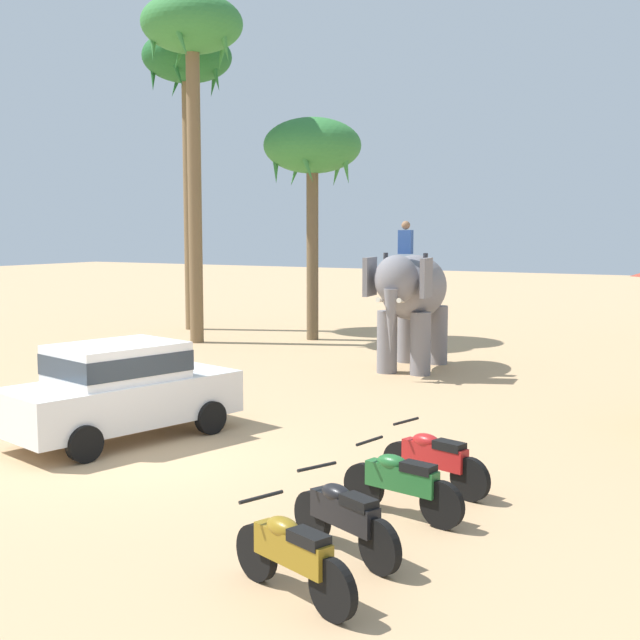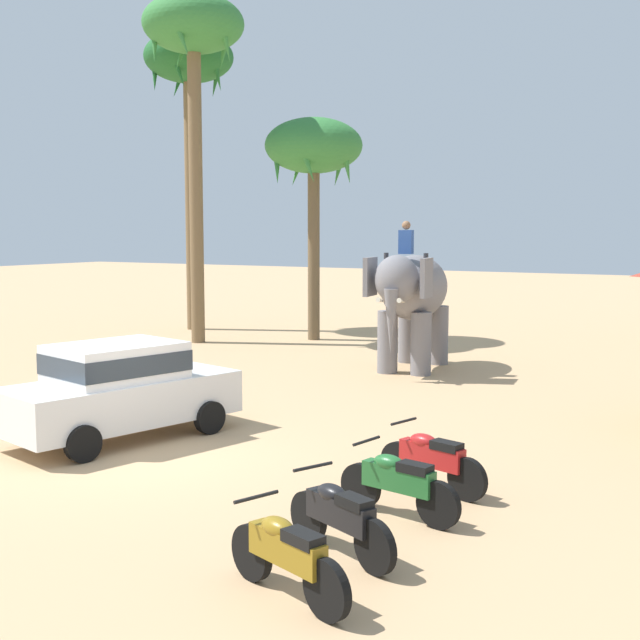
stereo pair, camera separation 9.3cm
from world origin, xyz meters
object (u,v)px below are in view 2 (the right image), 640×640
(palm_tree_behind_elephant, at_px, (314,151))
(palm_tree_near_hut, at_px, (189,70))
(motorcycle_nearest_camera, at_px, (287,554))
(car_sedan_foreground, at_px, (120,387))
(motorcycle_second_in_row, at_px, (340,517))
(elephant_with_mahout, at_px, (412,294))
(motorcycle_fourth_in_row, at_px, (432,459))
(motorcycle_mid_row, at_px, (398,482))
(palm_tree_far_back, at_px, (194,39))

(palm_tree_behind_elephant, xyz_separation_m, palm_tree_near_hut, (-5.35, 0.31, 3.14))
(palm_tree_behind_elephant, bearing_deg, motorcycle_nearest_camera, -60.52)
(car_sedan_foreground, height_order, motorcycle_nearest_camera, car_sedan_foreground)
(motorcycle_second_in_row, relative_size, palm_tree_near_hut, 0.16)
(elephant_with_mahout, relative_size, motorcycle_fourth_in_row, 2.25)
(elephant_with_mahout, xyz_separation_m, motorcycle_second_in_row, (4.34, -11.93, -1.53))
(motorcycle_nearest_camera, bearing_deg, motorcycle_second_in_row, 92.68)
(car_sedan_foreground, height_order, motorcycle_second_in_row, car_sedan_foreground)
(palm_tree_near_hut, bearing_deg, motorcycle_mid_row, -44.43)
(car_sedan_foreground, bearing_deg, motorcycle_nearest_camera, -33.61)
(motorcycle_mid_row, bearing_deg, palm_tree_far_back, 136.54)
(motorcycle_nearest_camera, bearing_deg, elephant_with_mahout, 108.50)
(motorcycle_fourth_in_row, bearing_deg, palm_tree_far_back, 139.53)
(motorcycle_fourth_in_row, distance_m, palm_tree_behind_elephant, 17.25)
(palm_tree_near_hut, relative_size, palm_tree_far_back, 0.97)
(elephant_with_mahout, height_order, motorcycle_second_in_row, elephant_with_mahout)
(motorcycle_fourth_in_row, bearing_deg, car_sedan_foreground, 179.68)
(car_sedan_foreground, distance_m, palm_tree_behind_elephant, 14.62)
(motorcycle_fourth_in_row, distance_m, palm_tree_far_back, 18.81)
(motorcycle_nearest_camera, bearing_deg, motorcycle_fourth_in_row, 90.82)
(motorcycle_mid_row, bearing_deg, car_sedan_foreground, 168.03)
(palm_tree_behind_elephant, bearing_deg, elephant_with_mahout, -36.75)
(motorcycle_second_in_row, xyz_separation_m, palm_tree_far_back, (-12.50, 13.36, 9.14))
(motorcycle_nearest_camera, height_order, palm_tree_behind_elephant, palm_tree_behind_elephant)
(elephant_with_mahout, relative_size, motorcycle_second_in_row, 2.35)
(car_sedan_foreground, relative_size, motorcycle_nearest_camera, 2.54)
(motorcycle_nearest_camera, xyz_separation_m, palm_tree_behind_elephant, (-9.64, 17.05, 5.74))
(motorcycle_fourth_in_row, bearing_deg, elephant_with_mahout, 115.17)
(motorcycle_nearest_camera, bearing_deg, palm_tree_far_back, 130.76)
(palm_tree_behind_elephant, bearing_deg, motorcycle_second_in_row, -58.83)
(elephant_with_mahout, distance_m, palm_tree_near_hut, 13.58)
(car_sedan_foreground, bearing_deg, motorcycle_mid_row, -11.97)
(motorcycle_nearest_camera, xyz_separation_m, motorcycle_second_in_row, (-0.06, 1.21, 0.00))
(palm_tree_near_hut, xyz_separation_m, palm_tree_far_back, (2.43, -2.79, 0.25))
(motorcycle_second_in_row, height_order, palm_tree_far_back, palm_tree_far_back)
(motorcycle_second_in_row, bearing_deg, motorcycle_fourth_in_row, 89.98)
(motorcycle_fourth_in_row, xyz_separation_m, palm_tree_near_hut, (-14.94, 13.46, 8.89))
(car_sedan_foreground, relative_size, palm_tree_near_hut, 0.41)
(palm_tree_behind_elephant, bearing_deg, motorcycle_mid_row, -56.18)
(motorcycle_nearest_camera, distance_m, motorcycle_fourth_in_row, 3.90)
(car_sedan_foreground, bearing_deg, motorcycle_second_in_row, -24.96)
(car_sedan_foreground, xyz_separation_m, palm_tree_near_hut, (-9.07, 13.43, 8.42))
(motorcycle_second_in_row, bearing_deg, motorcycle_mid_row, 88.40)
(motorcycle_second_in_row, bearing_deg, car_sedan_foreground, 155.04)
(motorcycle_second_in_row, bearing_deg, palm_tree_behind_elephant, 121.17)
(car_sedan_foreground, bearing_deg, palm_tree_far_back, 121.97)
(palm_tree_near_hut, distance_m, palm_tree_far_back, 3.71)
(motorcycle_nearest_camera, xyz_separation_m, motorcycle_mid_row, (-0.02, 2.68, 0.00))
(car_sedan_foreground, relative_size, palm_tree_behind_elephant, 0.60)
(motorcycle_nearest_camera, relative_size, palm_tree_far_back, 0.16)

